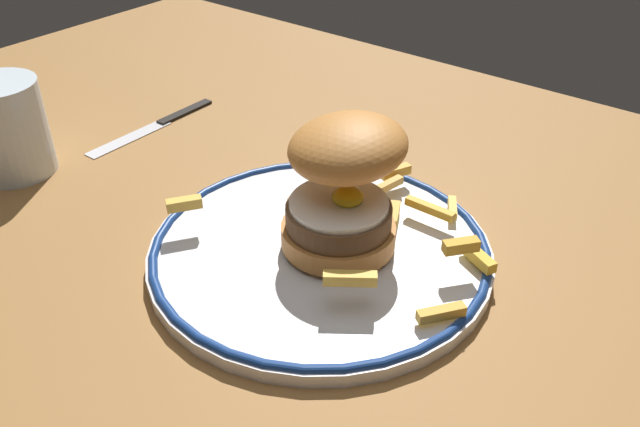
# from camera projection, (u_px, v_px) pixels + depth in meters

# --- Properties ---
(ground_plane) EXTENTS (1.32, 0.95, 0.04)m
(ground_plane) POSITION_uv_depth(u_px,v_px,m) (283.00, 267.00, 0.60)
(ground_plane) COLOR olive
(dinner_plate) EXTENTS (0.29, 0.29, 0.02)m
(dinner_plate) POSITION_uv_depth(u_px,v_px,m) (320.00, 250.00, 0.57)
(dinner_plate) COLOR silver
(dinner_plate) RESTS_ON ground_plane
(burger) EXTENTS (0.14, 0.14, 0.11)m
(burger) POSITION_uv_depth(u_px,v_px,m) (344.00, 181.00, 0.55)
(burger) COLOR #BF7836
(burger) RESTS_ON dinner_plate
(fries_pile) EXTENTS (0.26, 0.21, 0.03)m
(fries_pile) POSITION_uv_depth(u_px,v_px,m) (394.00, 230.00, 0.56)
(fries_pile) COLOR gold
(fries_pile) RESTS_ON dinner_plate
(water_glass) EXTENTS (0.08, 0.08, 0.10)m
(water_glass) POSITION_uv_depth(u_px,v_px,m) (8.00, 134.00, 0.68)
(water_glass) COLOR silver
(water_glass) RESTS_ON ground_plane
(knife) EXTENTS (0.02, 0.18, 0.01)m
(knife) POSITION_uv_depth(u_px,v_px,m) (163.00, 121.00, 0.79)
(knife) COLOR black
(knife) RESTS_ON ground_plane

